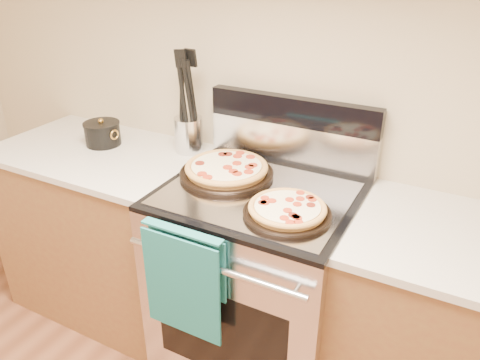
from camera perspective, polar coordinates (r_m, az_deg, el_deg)
The scene contains 16 objects.
wall_back at distance 2.00m, azimuth 7.19°, elevation 13.85°, with size 4.00×4.00×0.00m, color #C9B991.
range_body at distance 2.11m, azimuth 2.22°, elevation -12.67°, with size 0.76×0.68×0.90m, color #B7B7BC.
oven_window at distance 1.89m, azimuth -2.46°, elevation -18.37°, with size 0.56×0.01×0.40m, color black.
cooktop at distance 1.85m, azimuth 2.47°, elevation -1.62°, with size 0.76×0.68×0.02m, color black.
backsplash_lower at distance 2.07m, azimuth 6.25°, elevation 4.43°, with size 0.76×0.06×0.18m, color silver.
backsplash_upper at distance 2.02m, azimuth 6.47°, elevation 8.38°, with size 0.76×0.06×0.12m, color black.
oven_handle at distance 1.64m, azimuth -3.41°, elevation -10.56°, with size 0.03×0.03×0.70m, color silver.
dish_towel at distance 1.75m, azimuth -6.77°, elevation -11.99°, with size 0.32×0.05×0.42m, color #185878, non-canonical shape.
foil_sheet at distance 1.82m, azimuth 2.07°, elevation -1.66°, with size 0.70×0.55×0.01m, color gray.
cabinet_left at distance 2.56m, azimuth -15.57°, elevation -6.16°, with size 1.00×0.62×0.88m, color brown.
countertop_left at distance 2.36m, azimuth -16.90°, elevation 3.20°, with size 1.02×0.64×0.03m, color #B9B2A6.
cabinet_right at distance 2.03m, azimuth 26.88°, elevation -18.52°, with size 1.00×0.62×0.88m, color brown.
pepperoni_pizza_back at distance 1.95m, azimuth -1.65°, elevation 1.25°, with size 0.39×0.39×0.05m, color #AA6634, non-canonical shape.
pepperoni_pizza_front at distance 1.67m, azimuth 5.78°, elevation -3.65°, with size 0.31×0.31×0.04m, color #AA6634, non-canonical shape.
utensil_crock at distance 2.22m, azimuth -6.27°, elevation 5.54°, with size 0.13×0.13×0.17m, color silver.
saucepan at distance 2.39m, azimuth -16.40°, elevation 5.36°, with size 0.17×0.17×0.10m, color black.
Camera 1 is at (0.69, 0.17, 1.79)m, focal length 35.00 mm.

